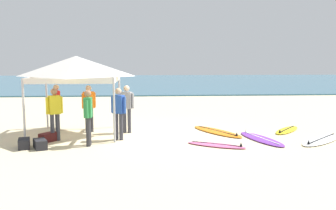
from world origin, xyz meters
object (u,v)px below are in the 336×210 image
person_blue (119,110)px  person_grey (127,106)px  surfboard_yellow (287,130)px  gear_bag_by_pole (24,143)px  person_orange (89,105)px  surfboard_pink (217,145)px  gear_bag_on_sand (40,144)px  person_red (57,104)px  canopy_tent (76,67)px  gear_bag_near_tent (49,137)px  surfboard_white (322,140)px  person_green (88,114)px  surfboard_orange (217,131)px  person_yellow (55,111)px  surfboard_purple (261,139)px

person_blue → person_grey: bearing=79.6°
surfboard_yellow → gear_bag_by_pole: size_ratio=3.01×
person_orange → gear_bag_by_pole: bearing=-124.2°
surfboard_pink → gear_bag_on_sand: bearing=179.7°
person_blue → gear_bag_on_sand: (-2.24, -1.09, -0.85)m
surfboard_yellow → person_blue: person_blue is taller
person_orange → person_red: bearing=158.7°
canopy_tent → gear_bag_near_tent: bearing=-124.1°
person_orange → gear_bag_by_pole: (-1.60, -2.35, -0.85)m
surfboard_yellow → person_orange: size_ratio=1.06×
surfboard_white → person_grey: (-6.38, 1.79, 0.95)m
person_grey → gear_bag_on_sand: person_grey is taller
surfboard_yellow → person_green: person_green is taller
person_green → surfboard_orange: bearing=22.3°
person_grey → gear_bag_by_pole: person_grey is taller
surfboard_white → gear_bag_near_tent: size_ratio=3.96×
person_orange → person_red: size_ratio=1.00×
surfboard_pink → surfboard_orange: (0.44, 2.11, -0.00)m
surfboard_orange → person_blue: (-3.47, -0.99, 0.95)m
surfboard_yellow → person_yellow: size_ratio=1.06×
canopy_tent → person_red: size_ratio=1.70×
gear_bag_near_tent → gear_bag_by_pole: (-0.51, -0.89, 0.00)m
gear_bag_on_sand → person_blue: bearing=26.0°
surfboard_white → gear_bag_by_pole: gear_bag_by_pole is taller
surfboard_yellow → gear_bag_by_pole: bearing=-166.9°
person_blue → person_red: size_ratio=1.00×
gear_bag_by_pole → gear_bag_on_sand: bearing=-13.4°
surfboard_white → person_green: bearing=-178.5°
canopy_tent → gear_bag_on_sand: size_ratio=4.84×
surfboard_yellow → person_red: bearing=174.7°
person_green → person_blue: bearing=42.3°
canopy_tent → person_yellow: (-0.55, -1.01, -1.40)m
person_grey → person_orange: bearing=172.3°
surfboard_pink → person_orange: (-4.18, 2.50, 0.95)m
person_orange → person_red: same height
canopy_tent → surfboard_white: size_ratio=1.22×
person_grey → gear_bag_near_tent: (-2.46, -1.28, -0.85)m
surfboard_yellow → person_grey: 5.96m
person_yellow → gear_bag_by_pole: bearing=-125.9°
person_yellow → person_red: 1.91m
person_yellow → gear_bag_on_sand: 1.39m
person_green → person_red: (-1.54, 2.65, 0.00)m
surfboard_pink → person_blue: bearing=159.7°
person_yellow → gear_bag_on_sand: (-0.20, -1.09, -0.85)m
canopy_tent → surfboard_orange: (4.97, -0.01, -2.35)m
surfboard_pink → surfboard_orange: 2.15m
surfboard_yellow → surfboard_purple: (-1.43, -1.42, -0.00)m
surfboard_pink → person_blue: person_blue is taller
gear_bag_near_tent → surfboard_yellow: bearing=8.0°
surfboard_white → person_yellow: (-8.65, 0.59, 0.95)m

